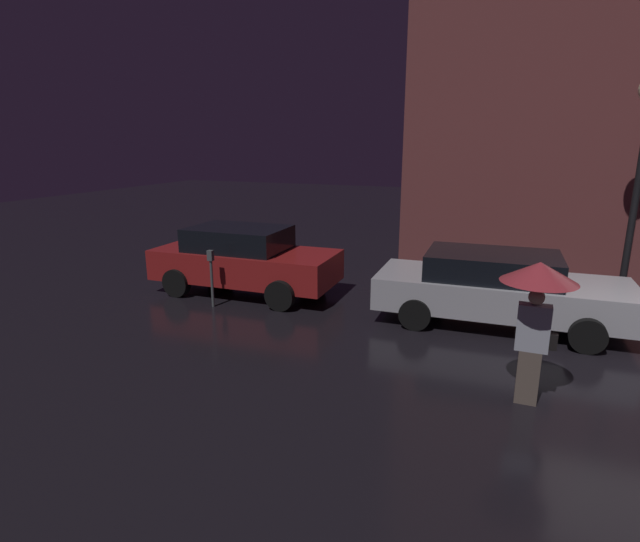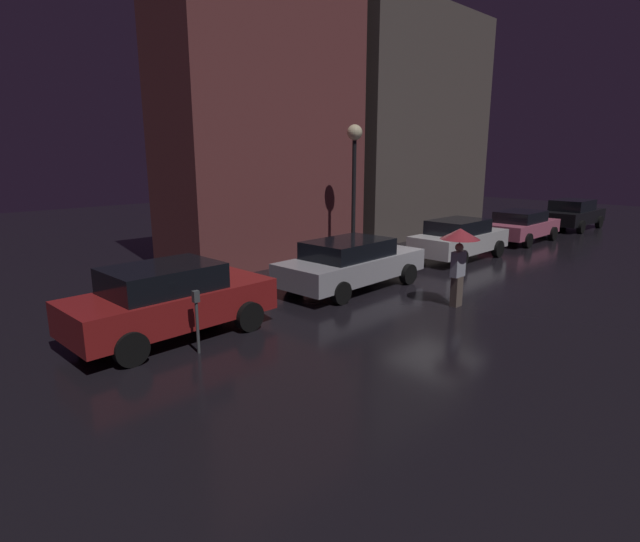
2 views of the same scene
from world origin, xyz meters
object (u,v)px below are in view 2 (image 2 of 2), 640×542
object	(u,v)px
parked_car_red	(170,299)
parking_meter	(197,315)
parked_car_pink	(521,226)
parked_car_black	(572,214)
parked_car_white	(459,238)
street_lamp_near	(354,160)
pedestrian_with_umbrella	(459,246)
parked_car_silver	(351,263)

from	to	relation	value
parked_car_red	parking_meter	bearing A→B (deg)	-95.75
parked_car_pink	parked_car_black	size ratio (longest dim) A/B	0.98
parked_car_white	parked_car_black	distance (m)	10.94
parked_car_white	street_lamp_near	bearing A→B (deg)	146.82
parked_car_red	pedestrian_with_umbrella	bearing A→B (deg)	-27.80
parked_car_silver	parked_car_white	distance (m)	5.81
street_lamp_near	parked_car_silver	bearing A→B (deg)	-139.12
parked_car_red	parked_car_pink	xyz separation A→B (m)	(16.73, -0.02, -0.09)
parked_car_white	pedestrian_with_umbrella	world-z (taller)	pedestrian_with_umbrella
parked_car_white	parked_car_red	bearing A→B (deg)	179.31
parked_car_black	parked_car_silver	bearing A→B (deg)	179.90
parked_car_silver	parked_car_pink	xyz separation A→B (m)	(11.10, -0.01, -0.03)
pedestrian_with_umbrella	parking_meter	distance (m)	6.59
parked_car_black	parked_car_white	bearing A→B (deg)	179.90
parked_car_silver	parking_meter	size ratio (longest dim) A/B	3.82
parking_meter	pedestrian_with_umbrella	bearing A→B (deg)	-16.62
pedestrian_with_umbrella	parked_car_white	bearing A→B (deg)	-149.63
parking_meter	street_lamp_near	world-z (taller)	street_lamp_near
parked_car_white	parked_car_black	bearing A→B (deg)	-0.91
parked_car_white	parking_meter	bearing A→B (deg)	-174.68
parked_car_black	parked_car_pink	bearing A→B (deg)	178.74
parked_car_red	parked_car_silver	size ratio (longest dim) A/B	0.90
parked_car_pink	parked_car_black	bearing A→B (deg)	-2.27
parked_car_silver	street_lamp_near	xyz separation A→B (m)	(2.44, 2.11, 2.83)
pedestrian_with_umbrella	parking_meter	size ratio (longest dim) A/B	1.59
parked_car_white	parking_meter	distance (m)	11.58
parked_car_silver	parking_meter	distance (m)	5.84
parked_car_red	parked_car_black	xyz separation A→B (m)	(22.37, -0.20, -0.02)
parked_car_pink	pedestrian_with_umbrella	size ratio (longest dim) A/B	2.15
parked_car_red	street_lamp_near	xyz separation A→B (m)	(8.07, 2.10, 2.77)
street_lamp_near	pedestrian_with_umbrella	bearing A→B (deg)	-110.08
parked_car_pink	parking_meter	bearing A→B (deg)	-176.46
pedestrian_with_umbrella	parked_car_red	bearing A→B (deg)	-25.89
parked_car_red	parked_car_pink	world-z (taller)	parked_car_red
parked_car_red	parked_car_white	bearing A→B (deg)	-1.67
pedestrian_with_umbrella	parked_car_pink	bearing A→B (deg)	-163.20
parked_car_red	pedestrian_with_umbrella	size ratio (longest dim) A/B	2.17
parked_car_pink	street_lamp_near	size ratio (longest dim) A/B	0.90
parking_meter	parked_car_pink	bearing A→B (deg)	4.03
parked_car_red	parked_car_white	size ratio (longest dim) A/B	1.00
parked_car_silver	parked_car_white	size ratio (longest dim) A/B	1.11
parked_car_silver	parked_car_black	xyz separation A→B (m)	(16.74, -0.18, 0.04)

